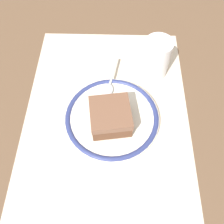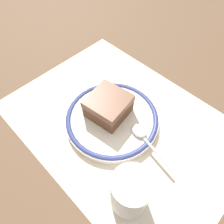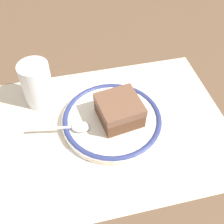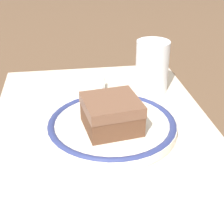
{
  "view_description": "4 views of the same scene",
  "coord_description": "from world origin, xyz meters",
  "px_view_note": "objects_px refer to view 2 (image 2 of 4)",
  "views": [
    {
      "loc": [
        0.28,
        0.02,
        0.49
      ],
      "look_at": [
        0.02,
        0.01,
        0.04
      ],
      "focal_mm": 38.53,
      "sensor_mm": 36.0,
      "label": 1
    },
    {
      "loc": [
        -0.17,
        0.2,
        0.41
      ],
      "look_at": [
        0.02,
        0.01,
        0.04
      ],
      "focal_mm": 33.24,
      "sensor_mm": 36.0,
      "label": 2
    },
    {
      "loc": [
        -0.07,
        -0.36,
        0.48
      ],
      "look_at": [
        0.02,
        0.01,
        0.04
      ],
      "focal_mm": 44.81,
      "sensor_mm": 36.0,
      "label": 3
    },
    {
      "loc": [
        0.48,
        -0.06,
        0.3
      ],
      "look_at": [
        0.02,
        0.01,
        0.04
      ],
      "focal_mm": 53.34,
      "sensor_mm": 36.0,
      "label": 4
    }
  ],
  "objects_px": {
    "plate": "(112,118)",
    "cup": "(130,194)",
    "spoon": "(142,136)",
    "cake_slice": "(108,106)",
    "napkin": "(181,126)"
  },
  "relations": [
    {
      "from": "napkin",
      "to": "cup",
      "type": "bearing_deg",
      "value": 96.02
    },
    {
      "from": "plate",
      "to": "cake_slice",
      "type": "relative_size",
      "value": 2.22
    },
    {
      "from": "plate",
      "to": "cup",
      "type": "height_order",
      "value": "cup"
    },
    {
      "from": "cake_slice",
      "to": "cup",
      "type": "xyz_separation_m",
      "value": [
        -0.16,
        0.11,
        0.0
      ]
    },
    {
      "from": "plate",
      "to": "spoon",
      "type": "height_order",
      "value": "spoon"
    },
    {
      "from": "spoon",
      "to": "napkin",
      "type": "relative_size",
      "value": 1.11
    },
    {
      "from": "cup",
      "to": "napkin",
      "type": "bearing_deg",
      "value": -83.98
    },
    {
      "from": "plate",
      "to": "cup",
      "type": "bearing_deg",
      "value": 144.51
    },
    {
      "from": "cake_slice",
      "to": "plate",
      "type": "bearing_deg",
      "value": 168.42
    },
    {
      "from": "plate",
      "to": "cake_slice",
      "type": "distance_m",
      "value": 0.03
    },
    {
      "from": "spoon",
      "to": "cup",
      "type": "distance_m",
      "value": 0.13
    },
    {
      "from": "plate",
      "to": "cup",
      "type": "relative_size",
      "value": 2.08
    },
    {
      "from": "plate",
      "to": "cake_slice",
      "type": "bearing_deg",
      "value": -11.58
    },
    {
      "from": "napkin",
      "to": "cake_slice",
      "type": "bearing_deg",
      "value": 35.59
    },
    {
      "from": "plate",
      "to": "napkin",
      "type": "relative_size",
      "value": 1.91
    }
  ]
}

